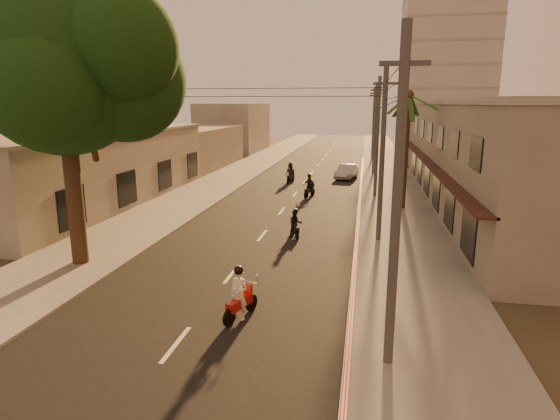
% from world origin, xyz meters
% --- Properties ---
extents(ground, '(160.00, 160.00, 0.00)m').
position_xyz_m(ground, '(0.00, 0.00, 0.00)').
color(ground, '#383023').
rests_on(ground, ground).
extents(road, '(10.00, 140.00, 0.02)m').
position_xyz_m(road, '(0.00, 20.00, 0.01)').
color(road, black).
rests_on(road, ground).
extents(sidewalk_right, '(5.00, 140.00, 0.12)m').
position_xyz_m(sidewalk_right, '(7.50, 20.00, 0.06)').
color(sidewalk_right, slate).
rests_on(sidewalk_right, ground).
extents(sidewalk_left, '(5.00, 140.00, 0.12)m').
position_xyz_m(sidewalk_left, '(-7.50, 20.00, 0.06)').
color(sidewalk_left, slate).
rests_on(sidewalk_left, ground).
extents(curb_stripe, '(0.20, 60.00, 0.20)m').
position_xyz_m(curb_stripe, '(5.10, 15.00, 0.10)').
color(curb_stripe, '#B51E13').
rests_on(curb_stripe, ground).
extents(shophouse_row, '(8.80, 34.20, 7.30)m').
position_xyz_m(shophouse_row, '(13.95, 18.00, 3.65)').
color(shophouse_row, gray).
rests_on(shophouse_row, ground).
extents(left_building, '(8.20, 24.20, 5.20)m').
position_xyz_m(left_building, '(-13.98, 14.00, 2.60)').
color(left_building, '#ABA49A').
rests_on(left_building, ground).
extents(distant_tower, '(12.10, 12.10, 28.00)m').
position_xyz_m(distant_tower, '(16.00, 56.00, 14.00)').
color(distant_tower, '#B7B5B2').
rests_on(distant_tower, ground).
extents(broadleaf_tree, '(9.60, 8.70, 12.10)m').
position_xyz_m(broadleaf_tree, '(-6.61, 2.14, 8.48)').
color(broadleaf_tree, black).
rests_on(broadleaf_tree, ground).
extents(palm_tree, '(5.00, 5.00, 8.20)m').
position_xyz_m(palm_tree, '(8.00, 16.00, 7.15)').
color(palm_tree, black).
rests_on(palm_tree, ground).
extents(utility_poles, '(1.20, 48.26, 9.00)m').
position_xyz_m(utility_poles, '(6.20, 20.00, 6.54)').
color(utility_poles, '#38383A').
rests_on(utility_poles, ground).
extents(filler_right, '(8.00, 14.00, 6.00)m').
position_xyz_m(filler_right, '(14.00, 45.00, 3.00)').
color(filler_right, '#ABA49A').
rests_on(filler_right, ground).
extents(filler_left_near, '(8.00, 14.00, 4.40)m').
position_xyz_m(filler_left_near, '(-14.00, 34.00, 2.20)').
color(filler_left_near, '#ABA49A').
rests_on(filler_left_near, ground).
extents(filler_left_far, '(8.00, 14.00, 7.00)m').
position_xyz_m(filler_left_far, '(-14.00, 52.00, 3.50)').
color(filler_left_far, '#ABA49A').
rests_on(filler_left_far, ground).
extents(scooter_red, '(1.01, 1.84, 1.89)m').
position_xyz_m(scooter_red, '(1.44, -1.98, 0.84)').
color(scooter_red, black).
rests_on(scooter_red, ground).
extents(scooter_mid_a, '(1.09, 1.55, 1.58)m').
position_xyz_m(scooter_mid_a, '(1.82, 8.02, 0.73)').
color(scooter_mid_a, black).
rests_on(scooter_mid_a, ground).
extents(scooter_mid_b, '(1.25, 1.80, 1.83)m').
position_xyz_m(scooter_mid_b, '(1.23, 19.10, 0.83)').
color(scooter_mid_b, black).
rests_on(scooter_mid_b, ground).
extents(scooter_far_a, '(1.05, 1.89, 1.87)m').
position_xyz_m(scooter_far_a, '(-1.24, 25.50, 0.84)').
color(scooter_far_a, black).
rests_on(scooter_far_a, ground).
extents(parked_car, '(3.05, 4.65, 1.35)m').
position_xyz_m(parked_car, '(3.68, 28.77, 0.67)').
color(parked_car, '#A6A8AE').
rests_on(parked_car, ground).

